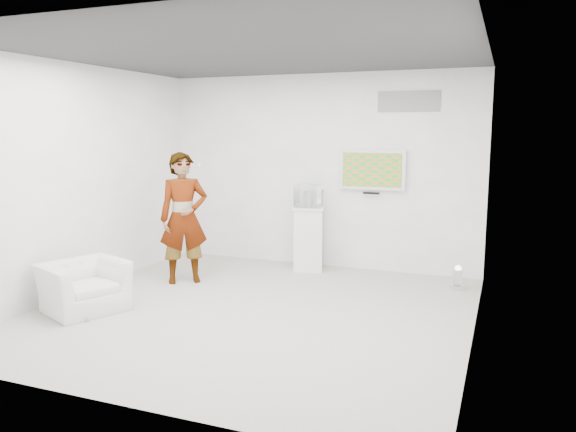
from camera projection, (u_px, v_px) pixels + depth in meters
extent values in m
cube|color=#B1ADA2|center=(253.00, 310.00, 6.71)|extent=(5.00, 5.00, 0.01)
cube|color=#2F2F32|center=(251.00, 53.00, 6.25)|extent=(5.00, 5.00, 0.01)
cube|color=white|center=(320.00, 171.00, 8.78)|extent=(5.00, 0.01, 3.00)
cube|color=white|center=(110.00, 217.00, 4.18)|extent=(5.00, 0.01, 3.00)
cube|color=white|center=(80.00, 179.00, 7.38)|extent=(0.01, 5.00, 3.00)
cube|color=white|center=(480.00, 195.00, 5.58)|extent=(0.01, 5.00, 3.00)
cube|color=silver|center=(372.00, 170.00, 8.42)|extent=(1.00, 0.08, 0.60)
cube|color=gray|center=(409.00, 101.00, 8.12)|extent=(0.90, 0.02, 0.30)
imported|color=silver|center=(184.00, 218.00, 7.86)|extent=(0.80, 0.76, 1.84)
imported|color=silver|center=(83.00, 286.00, 6.69)|extent=(1.08, 1.14, 0.59)
cube|color=white|center=(308.00, 238.00, 8.64)|extent=(0.60, 0.60, 0.98)
cylinder|color=silver|center=(458.00, 278.00, 7.59)|extent=(0.22, 0.22, 0.31)
cube|color=white|center=(308.00, 196.00, 8.54)|extent=(0.38, 0.38, 0.34)
cube|color=white|center=(308.00, 199.00, 8.54)|extent=(0.14, 0.18, 0.24)
cube|color=white|center=(199.00, 165.00, 7.96)|extent=(0.10, 0.13, 0.03)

